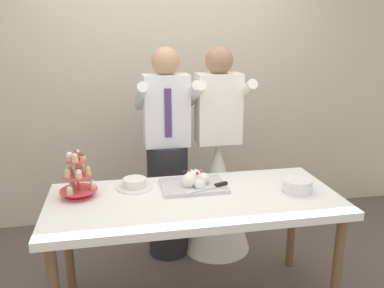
% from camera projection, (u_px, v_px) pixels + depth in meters
% --- Properties ---
extents(rear_wall, '(5.20, 0.10, 2.90)m').
position_uv_depth(rear_wall, '(164.00, 67.00, 3.65)').
color(rear_wall, beige).
rests_on(rear_wall, ground_plane).
extents(dessert_table, '(1.80, 0.80, 0.78)m').
position_uv_depth(dessert_table, '(195.00, 208.00, 2.48)').
color(dessert_table, white).
rests_on(dessert_table, ground_plane).
extents(cupcake_stand, '(0.23, 0.23, 0.31)m').
position_uv_depth(cupcake_stand, '(78.00, 177.00, 2.43)').
color(cupcake_stand, '#D83F4C').
rests_on(cupcake_stand, dessert_table).
extents(main_cake_tray, '(0.43, 0.32, 0.13)m').
position_uv_depth(main_cake_tray, '(194.00, 182.00, 2.60)').
color(main_cake_tray, silver).
rests_on(main_cake_tray, dessert_table).
extents(plate_stack, '(0.19, 0.19, 0.09)m').
position_uv_depth(plate_stack, '(297.00, 186.00, 2.53)').
color(plate_stack, white).
rests_on(plate_stack, dessert_table).
extents(round_cake, '(0.24, 0.24, 0.07)m').
position_uv_depth(round_cake, '(135.00, 184.00, 2.60)').
color(round_cake, white).
rests_on(round_cake, dessert_table).
extents(person_groom, '(0.46, 0.49, 1.66)m').
position_uv_depth(person_groom, '(167.00, 166.00, 3.11)').
color(person_groom, '#232328').
rests_on(person_groom, ground_plane).
extents(person_bride, '(0.56, 0.56, 1.66)m').
position_uv_depth(person_bride, '(217.00, 182.00, 3.23)').
color(person_bride, white).
rests_on(person_bride, ground_plane).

